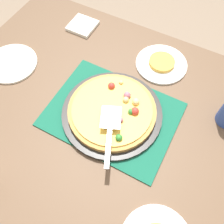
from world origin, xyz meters
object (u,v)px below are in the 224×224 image
object	(u,v)px
pizza_pan	(112,113)
pizza_server	(110,130)
pizza	(113,110)
served_slice_left	(162,62)
plate_side	(12,63)
plate_near_left	(161,64)
napkin_stack	(83,26)

from	to	relation	value
pizza_pan	pizza_server	bearing A→B (deg)	113.85
pizza	served_slice_left	world-z (taller)	pizza
plate_side	plate_near_left	bearing A→B (deg)	-152.25
pizza_pan	pizza_server	distance (m)	0.11
pizza_pan	served_slice_left	world-z (taller)	served_slice_left
plate_side	served_slice_left	distance (m)	0.65
pizza	served_slice_left	bearing A→B (deg)	-102.31
pizza_pan	plate_side	bearing A→B (deg)	-1.98
pizza	pizza_pan	bearing A→B (deg)	38.62
pizza_pan	napkin_stack	world-z (taller)	pizza_pan
pizza	served_slice_left	size ratio (longest dim) A/B	3.00
plate_side	served_slice_left	bearing A→B (deg)	-152.25
plate_near_left	napkin_stack	size ratio (longest dim) A/B	1.83
pizza_pan	pizza	distance (m)	0.02
pizza	plate_near_left	world-z (taller)	pizza
pizza	served_slice_left	distance (m)	0.32
plate_near_left	plate_side	xyz separation A→B (m)	(0.57, 0.30, 0.00)
napkin_stack	plate_side	bearing A→B (deg)	66.44
plate_near_left	served_slice_left	xyz separation A→B (m)	(0.00, 0.00, 0.01)
plate_side	served_slice_left	size ratio (longest dim) A/B	2.00
plate_near_left	pizza	bearing A→B (deg)	77.69
pizza	napkin_stack	size ratio (longest dim) A/B	2.75
served_slice_left	pizza_server	distance (m)	0.41
napkin_stack	pizza_server	bearing A→B (deg)	131.03
pizza	pizza_server	distance (m)	0.11
plate_side	pizza_server	world-z (taller)	pizza_server
pizza_pan	plate_near_left	bearing A→B (deg)	-102.59
plate_side	pizza_pan	bearing A→B (deg)	178.02
pizza_server	plate_side	bearing A→B (deg)	-11.17
served_slice_left	plate_side	bearing A→B (deg)	27.75
pizza_pan	pizza	size ratio (longest dim) A/B	1.15
plate_side	served_slice_left	world-z (taller)	served_slice_left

